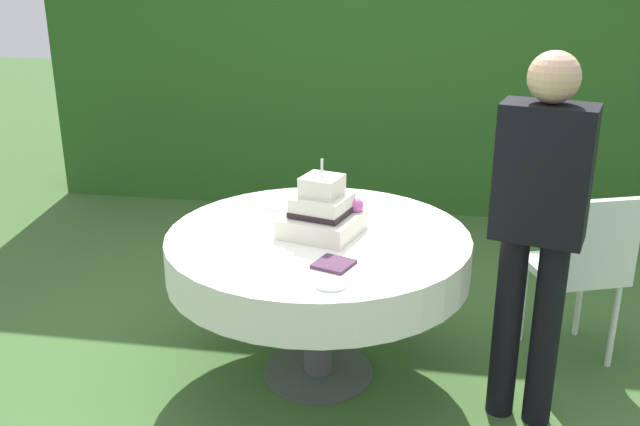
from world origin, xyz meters
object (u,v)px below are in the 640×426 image
object	(u,v)px
serving_plate_left	(349,201)
serving_plate_right	(331,284)
wedding_cake	(323,213)
standing_person	(538,220)
napkin_stack	(334,264)
cake_table	(318,255)
serving_plate_near	(313,206)
garden_chair	(583,262)
serving_plate_far	(279,206)

from	to	relation	value
serving_plate_left	serving_plate_right	xyz separation A→B (m)	(0.06, -0.99, 0.00)
wedding_cake	standing_person	world-z (taller)	standing_person
napkin_stack	cake_table	bearing A→B (deg)	110.07
serving_plate_near	garden_chair	bearing A→B (deg)	-1.27
wedding_cake	napkin_stack	bearing A→B (deg)	-73.49
wedding_cake	serving_plate_far	bearing A→B (deg)	131.21
garden_chair	cake_table	bearing A→B (deg)	-165.02
serving_plate_left	standing_person	world-z (taller)	standing_person
serving_plate_right	napkin_stack	distance (m)	0.19
serving_plate_far	napkin_stack	xyz separation A→B (m)	(0.38, -0.67, 0.00)
serving_plate_right	garden_chair	size ratio (longest dim) A/B	0.14
wedding_cake	standing_person	bearing A→B (deg)	-12.12
serving_plate_left	garden_chair	bearing A→B (deg)	-6.83
garden_chair	standing_person	bearing A→B (deg)	-120.49
wedding_cake	serving_plate_left	world-z (taller)	wedding_cake
wedding_cake	garden_chair	bearing A→B (deg)	14.68
serving_plate_near	serving_plate_far	bearing A→B (deg)	-169.63
serving_plate_left	serving_plate_right	distance (m)	0.99
garden_chair	serving_plate_left	bearing A→B (deg)	173.17
cake_table	napkin_stack	xyz separation A→B (m)	(0.12, -0.34, 0.11)
wedding_cake	serving_plate_left	size ratio (longest dim) A/B	2.71
serving_plate_far	garden_chair	bearing A→B (deg)	0.06
wedding_cake	serving_plate_left	xyz separation A→B (m)	(0.06, 0.46, -0.09)
cake_table	serving_plate_left	bearing A→B (deg)	80.36
serving_plate_left	garden_chair	distance (m)	1.18
napkin_stack	standing_person	bearing A→B (deg)	10.71
cake_table	serving_plate_near	bearing A→B (deg)	103.97
cake_table	napkin_stack	size ratio (longest dim) A/B	9.61
cake_table	standing_person	xyz separation A→B (m)	(0.93, -0.18, 0.30)
serving_plate_near	wedding_cake	bearing A→B (deg)	-72.57
wedding_cake	serving_plate_near	world-z (taller)	wedding_cake
cake_table	wedding_cake	distance (m)	0.20
garden_chair	serving_plate_right	bearing A→B (deg)	-142.00
serving_plate_far	standing_person	size ratio (longest dim) A/B	0.09
serving_plate_right	garden_chair	distance (m)	1.40
serving_plate_near	napkin_stack	world-z (taller)	napkin_stack
napkin_stack	garden_chair	size ratio (longest dim) A/B	0.16
napkin_stack	garden_chair	world-z (taller)	garden_chair
serving_plate_left	garden_chair	world-z (taller)	garden_chair
wedding_cake	cake_table	bearing A→B (deg)	-148.37
cake_table	serving_plate_left	distance (m)	0.49
serving_plate_left	standing_person	xyz separation A→B (m)	(0.85, -0.65, 0.19)
cake_table	garden_chair	xyz separation A→B (m)	(1.23, 0.33, -0.09)
cake_table	garden_chair	world-z (taller)	garden_chair
wedding_cake	serving_plate_far	xyz separation A→B (m)	(-0.28, 0.32, -0.09)
wedding_cake	napkin_stack	size ratio (longest dim) A/B	2.75
wedding_cake	serving_plate_near	size ratio (longest dim) A/B	3.29
wedding_cake	serving_plate_far	world-z (taller)	wedding_cake
serving_plate_far	serving_plate_right	world-z (taller)	same
cake_table	serving_plate_near	world-z (taller)	serving_plate_near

